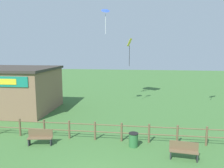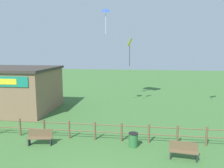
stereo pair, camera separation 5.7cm
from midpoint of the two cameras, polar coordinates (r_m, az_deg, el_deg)
wooden_fence at (r=15.07m, az=-0.91°, el=-12.01°), size 20.14×0.14×1.27m
seaside_building at (r=24.24m, az=-24.35°, el=-1.15°), size 8.38×6.68×4.37m
park_bench_near_fence at (r=13.38m, az=18.29°, el=-16.12°), size 1.61×0.58×1.00m
park_bench_by_building at (r=15.24m, az=-18.14°, el=-12.96°), size 1.61×0.63×1.00m
trash_bin at (r=14.33m, az=5.70°, el=-14.30°), size 0.61×0.61×0.90m
kite_blue_delta at (r=21.82m, az=-1.58°, el=18.30°), size 0.96×0.91×2.42m
kite_yellow_diamond at (r=23.68m, az=4.72°, el=9.66°), size 0.54×0.71×2.93m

